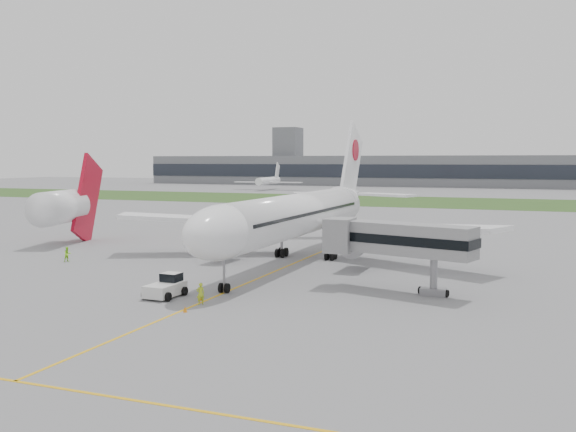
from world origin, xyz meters
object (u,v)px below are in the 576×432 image
at_px(pushback_tug, 167,286).
at_px(ground_crew_near, 201,294).
at_px(airliner, 300,214).
at_px(jet_bridge, 394,239).
at_px(neighbor_aircraft, 63,206).

height_order(pushback_tug, ground_crew_near, pushback_tug).
distance_m(airliner, ground_crew_near, 25.24).
distance_m(airliner, pushback_tug, 23.95).
xyz_separation_m(pushback_tug, ground_crew_near, (4.30, -1.66, -0.00)).
xyz_separation_m(airliner, ground_crew_near, (0.31, -24.79, -4.74)).
distance_m(airliner, jet_bridge, 19.73).
relative_size(airliner, ground_crew_near, 29.28).
bearing_deg(ground_crew_near, pushback_tug, -66.00).
bearing_deg(neighbor_aircraft, jet_bridge, -32.10).
distance_m(pushback_tug, neighbor_aircraft, 41.38).
height_order(pushback_tug, jet_bridge, jet_bridge).
relative_size(airliner, pushback_tug, 13.55).
bearing_deg(neighbor_aircraft, airliner, -17.98).
height_order(airliner, neighbor_aircraft, airliner).
bearing_deg(pushback_tug, neighbor_aircraft, 144.23).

